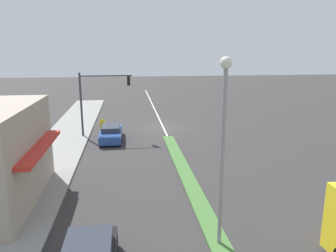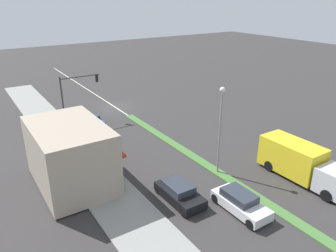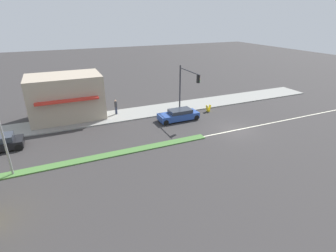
{
  "view_description": "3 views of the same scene",
  "coord_description": "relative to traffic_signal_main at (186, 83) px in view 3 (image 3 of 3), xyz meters",
  "views": [
    {
      "loc": [
        3.52,
        31.99,
        7.74
      ],
      "look_at": [
        0.55,
        8.36,
        2.08
      ],
      "focal_mm": 35.0,
      "sensor_mm": 36.0,
      "label": 1
    },
    {
      "loc": [
        16.76,
        38.58,
        14.06
      ],
      "look_at": [
        -0.36,
        12.33,
        1.39
      ],
      "focal_mm": 35.0,
      "sensor_mm": 36.0,
      "label": 2
    },
    {
      "loc": [
        -20.01,
        16.63,
        11.13
      ],
      "look_at": [
        -0.48,
        7.99,
        2.03
      ],
      "focal_mm": 28.0,
      "sensor_mm": 36.0,
      "label": 3
    }
  ],
  "objects": [
    {
      "name": "ground_plane",
      "position": [
        -6.12,
        15.14,
        -3.9
      ],
      "size": [
        160.0,
        160.0,
        0.0
      ],
      "primitive_type": "plane",
      "color": "#333030"
    },
    {
      "name": "sidewalk_right",
      "position": [
        2.88,
        15.64,
        -3.84
      ],
      "size": [
        4.0,
        73.0,
        0.12
      ],
      "primitive_type": "cube",
      "color": "gray",
      "rests_on": "ground"
    },
    {
      "name": "lane_marking_center",
      "position": [
        -6.12,
        -2.86,
        -3.9
      ],
      "size": [
        0.16,
        60.0,
        0.01
      ],
      "primitive_type": "cube",
      "color": "beige",
      "rests_on": "ground"
    },
    {
      "name": "building_corner_store",
      "position": [
        4.65,
        12.79,
        -1.32
      ],
      "size": [
        5.79,
        7.89,
        4.91
      ],
      "color": "tan",
      "rests_on": "sidewalk_right"
    },
    {
      "name": "traffic_signal_main",
      "position": [
        0.0,
        0.0,
        0.0
      ],
      "size": [
        4.59,
        0.34,
        5.6
      ],
      "color": "#333338",
      "rests_on": "sidewalk_right"
    },
    {
      "name": "pedestrian",
      "position": [
        3.4,
        7.5,
        -2.85
      ],
      "size": [
        0.34,
        0.34,
        1.76
      ],
      "color": "#282D42",
      "rests_on": "sidewalk_right"
    },
    {
      "name": "warning_aframe_sign",
      "position": [
        -0.07,
        -3.22,
        -3.47
      ],
      "size": [
        0.45,
        0.53,
        0.84
      ],
      "color": "yellow",
      "rests_on": "ground"
    },
    {
      "name": "coupe_blue",
      "position": [
        -1.12,
        1.38,
        -3.28
      ],
      "size": [
        1.82,
        4.6,
        1.26
      ],
      "color": "#284793",
      "rests_on": "ground"
    }
  ]
}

